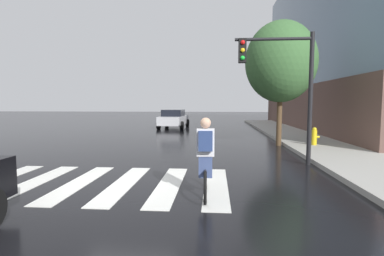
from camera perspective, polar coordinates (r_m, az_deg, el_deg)
ground_plane at (r=7.49m, az=-13.85°, el=-10.61°), size 120.00×120.00×0.00m
crosswalk_stripes at (r=7.66m, az=-17.38°, el=-10.31°), size 6.23×3.43×0.01m
sedan_mid at (r=23.18m, az=-3.62°, el=1.87°), size 2.21×4.36×1.47m
cyclist at (r=6.08m, az=2.67°, el=-5.92°), size 0.37×1.71×1.69m
traffic_light_near at (r=9.79m, az=17.69°, el=9.81°), size 2.47×0.28×4.20m
fire_hydrant at (r=13.83m, az=22.92°, el=-1.52°), size 0.33×0.22×0.78m
street_tree_near at (r=14.20m, az=17.03°, el=12.30°), size 3.22×3.22×5.73m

